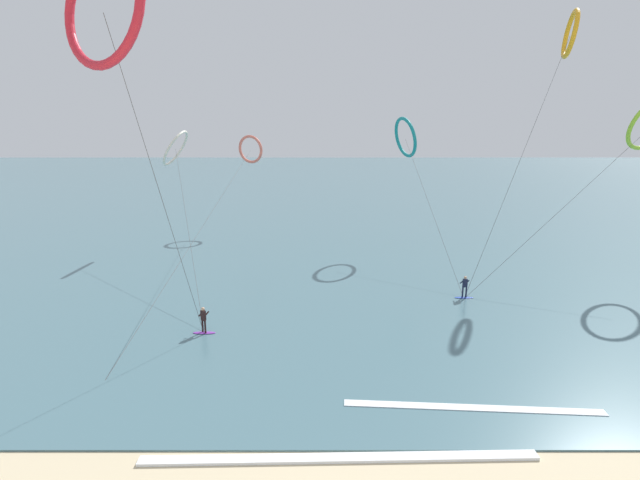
{
  "coord_description": "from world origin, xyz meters",
  "views": [
    {
      "loc": [
        0.07,
        -10.52,
        12.32
      ],
      "look_at": [
        0.0,
        20.72,
        5.04
      ],
      "focal_mm": 26.68,
      "sensor_mm": 36.0,
      "label": 1
    }
  ],
  "objects_px": {
    "surfer_cobalt": "(466,289)",
    "kite_teal": "(407,137)",
    "surfer_violet": "(205,322)",
    "kite_coral": "(251,150)",
    "kite_crimson": "(104,8)",
    "kite_amber": "(572,34)",
    "kite_ivory": "(177,148)"
  },
  "relations": [
    {
      "from": "surfer_cobalt",
      "to": "kite_teal",
      "type": "relative_size",
      "value": 0.09
    },
    {
      "from": "surfer_violet",
      "to": "kite_amber",
      "type": "distance_m",
      "value": 39.02
    },
    {
      "from": "surfer_cobalt",
      "to": "kite_amber",
      "type": "distance_m",
      "value": 25.06
    },
    {
      "from": "kite_ivory",
      "to": "kite_crimson",
      "type": "distance_m",
      "value": 30.35
    },
    {
      "from": "kite_crimson",
      "to": "surfer_violet",
      "type": "bearing_deg",
      "value": 107.75
    },
    {
      "from": "kite_crimson",
      "to": "kite_ivory",
      "type": "bearing_deg",
      "value": 133.33
    },
    {
      "from": "kite_coral",
      "to": "surfer_violet",
      "type": "bearing_deg",
      "value": 118.72
    },
    {
      "from": "kite_crimson",
      "to": "kite_amber",
      "type": "xyz_separation_m",
      "value": [
        30.59,
        23.77,
        3.34
      ]
    },
    {
      "from": "surfer_cobalt",
      "to": "kite_coral",
      "type": "height_order",
      "value": "kite_coral"
    },
    {
      "from": "surfer_violet",
      "to": "kite_amber",
      "type": "relative_size",
      "value": 0.08
    },
    {
      "from": "surfer_violet",
      "to": "surfer_cobalt",
      "type": "relative_size",
      "value": 1.0
    },
    {
      "from": "surfer_cobalt",
      "to": "kite_amber",
      "type": "bearing_deg",
      "value": 36.14
    },
    {
      "from": "surfer_violet",
      "to": "surfer_cobalt",
      "type": "bearing_deg",
      "value": -119.53
    },
    {
      "from": "kite_coral",
      "to": "kite_crimson",
      "type": "xyz_separation_m",
      "value": [
        -0.23,
        -38.11,
        7.15
      ]
    },
    {
      "from": "surfer_violet",
      "to": "kite_coral",
      "type": "relative_size",
      "value": 0.04
    },
    {
      "from": "kite_ivory",
      "to": "kite_coral",
      "type": "distance_m",
      "value": 11.14
    },
    {
      "from": "kite_ivory",
      "to": "kite_coral",
      "type": "bearing_deg",
      "value": 148.94
    },
    {
      "from": "kite_crimson",
      "to": "surfer_cobalt",
      "type": "bearing_deg",
      "value": 64.76
    },
    {
      "from": "kite_ivory",
      "to": "kite_crimson",
      "type": "bearing_deg",
      "value": 15.74
    },
    {
      "from": "kite_teal",
      "to": "kite_amber",
      "type": "xyz_separation_m",
      "value": [
        13.1,
        -5.31,
        8.9
      ]
    },
    {
      "from": "surfer_violet",
      "to": "kite_coral",
      "type": "bearing_deg",
      "value": -46.44
    },
    {
      "from": "surfer_violet",
      "to": "kite_coral",
      "type": "xyz_separation_m",
      "value": [
        -1.35,
        31.57,
        9.12
      ]
    },
    {
      "from": "kite_crimson",
      "to": "kite_amber",
      "type": "height_order",
      "value": "kite_amber"
    },
    {
      "from": "surfer_cobalt",
      "to": "kite_ivory",
      "type": "height_order",
      "value": "kite_ivory"
    },
    {
      "from": "kite_coral",
      "to": "kite_amber",
      "type": "xyz_separation_m",
      "value": [
        30.35,
        -14.34,
        10.49
      ]
    },
    {
      "from": "kite_amber",
      "to": "kite_coral",
      "type": "bearing_deg",
      "value": -99.56
    },
    {
      "from": "surfer_violet",
      "to": "kite_crimson",
      "type": "xyz_separation_m",
      "value": [
        -1.59,
        -6.53,
        16.27
      ]
    },
    {
      "from": "kite_ivory",
      "to": "kite_teal",
      "type": "height_order",
      "value": "kite_teal"
    },
    {
      "from": "kite_teal",
      "to": "kite_amber",
      "type": "distance_m",
      "value": 16.71
    },
    {
      "from": "surfer_violet",
      "to": "kite_ivory",
      "type": "relative_size",
      "value": 0.07
    },
    {
      "from": "kite_ivory",
      "to": "kite_crimson",
      "type": "relative_size",
      "value": 1.26
    },
    {
      "from": "kite_crimson",
      "to": "kite_teal",
      "type": "bearing_deg",
      "value": 90.38
    }
  ]
}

